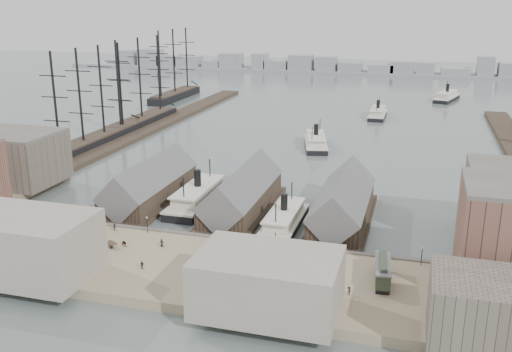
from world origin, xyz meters
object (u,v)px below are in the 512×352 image
(ferry_docked_west, at_px, (198,196))
(tram, at_px, (383,272))
(horse_cart_left, at_px, (29,238))
(horse_cart_right, at_px, (239,277))
(horse_cart_center, at_px, (119,243))

(ferry_docked_west, xyz_separation_m, tram, (51.08, -35.39, 1.56))
(ferry_docked_west, distance_m, horse_cart_left, 45.06)
(horse_cart_left, relative_size, horse_cart_right, 0.90)
(ferry_docked_west, distance_m, horse_cart_center, 34.95)
(horse_cart_left, bearing_deg, horse_cart_center, -40.04)
(ferry_docked_west, xyz_separation_m, horse_cart_right, (25.25, -42.48, 0.41))
(tram, height_order, horse_cart_center, tram)
(horse_cart_center, bearing_deg, tram, -62.45)
(tram, xyz_separation_m, horse_cart_right, (-25.83, -7.09, -1.15))
(tram, distance_m, horse_cart_left, 75.89)
(horse_cart_center, height_order, horse_cart_right, horse_cart_right)
(horse_cart_right, bearing_deg, horse_cart_left, 70.73)
(horse_cart_right, bearing_deg, horse_cart_center, 61.49)
(horse_cart_left, relative_size, horse_cart_center, 0.93)
(ferry_docked_west, height_order, horse_cart_left, ferry_docked_west)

